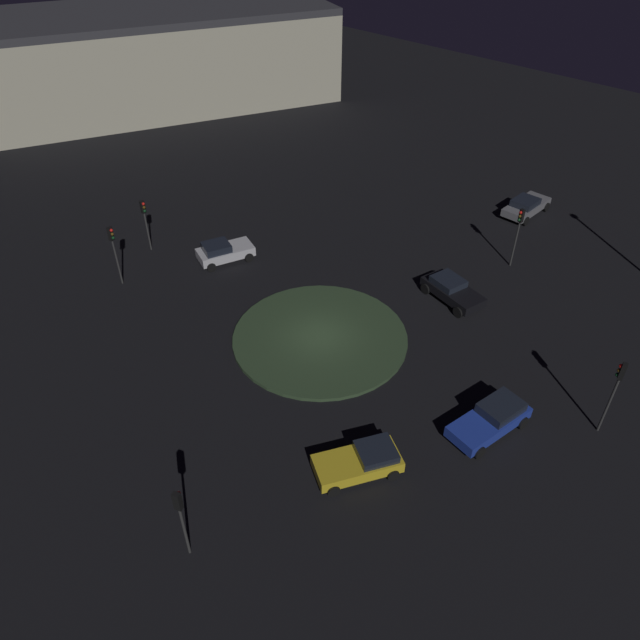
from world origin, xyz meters
The scene contains 13 objects.
ground_plane centered at (0.00, 0.00, 0.00)m, with size 116.26×116.26×0.00m, color black.
roundabout_island centered at (0.00, 0.00, 0.11)m, with size 10.29×10.29×0.22m, color #2D4228.
car_black centered at (3.19, 8.66, 0.74)m, with size 4.43×2.76×1.37m.
car_yellow centered at (8.03, -5.45, 0.68)m, with size 3.44×4.34×1.31m.
car_blue centered at (10.90, 0.96, 0.76)m, with size 2.56×4.59×1.45m.
car_silver centered at (-10.73, 1.33, 0.75)m, with size 2.96×4.17×1.46m.
car_grey centered at (0.77, 22.13, 0.74)m, with size 2.09×4.45×1.39m.
traffic_light_west centered at (-13.33, -5.15, 3.00)m, with size 0.39×0.36×4.22m.
traffic_light_southeast centered at (5.75, -13.42, 2.83)m, with size 0.36×0.39×3.96m.
traffic_light_north centered at (3.82, 14.84, 3.06)m, with size 0.35×0.38×4.31m.
traffic_light_east centered at (14.75, 4.69, 3.15)m, with size 0.39×0.35×4.45m.
traffic_light_west_near centered at (-15.60, -1.46, 2.76)m, with size 0.37×0.32×3.86m.
store_building centered at (-42.02, 17.21, 4.79)m, with size 28.53×40.28×9.57m.
Camera 1 is at (18.97, -19.19, 22.80)m, focal length 33.65 mm.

